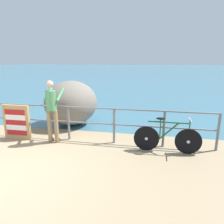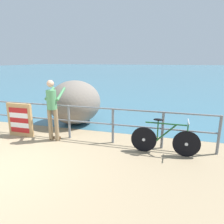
{
  "view_description": "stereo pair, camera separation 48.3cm",
  "coord_description": "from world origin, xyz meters",
  "px_view_note": "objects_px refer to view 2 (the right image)",
  "views": [
    {
      "loc": [
        3.07,
        -3.31,
        2.33
      ],
      "look_at": [
        1.91,
        2.56,
        0.8
      ],
      "focal_mm": 33.11,
      "sensor_mm": 36.0,
      "label": 1
    },
    {
      "loc": [
        3.54,
        -3.2,
        2.33
      ],
      "look_at": [
        1.91,
        2.56,
        0.8
      ],
      "focal_mm": 33.11,
      "sensor_mm": 36.0,
      "label": 2
    }
  ],
  "objects_px": {
    "person_at_railing": "(52,108)",
    "bicycle": "(165,139)",
    "breakwater_boulder_main": "(75,102)",
    "folded_deckchair_stack": "(20,120)"
  },
  "relations": [
    {
      "from": "person_at_railing",
      "to": "bicycle",
      "type": "bearing_deg",
      "value": -93.58
    },
    {
      "from": "bicycle",
      "to": "breakwater_boulder_main",
      "type": "bearing_deg",
      "value": 151.92
    },
    {
      "from": "bicycle",
      "to": "person_at_railing",
      "type": "relative_size",
      "value": 0.96
    },
    {
      "from": "folded_deckchair_stack",
      "to": "breakwater_boulder_main",
      "type": "relative_size",
      "value": 0.51
    },
    {
      "from": "folded_deckchair_stack",
      "to": "bicycle",
      "type": "bearing_deg",
      "value": -1.27
    },
    {
      "from": "bicycle",
      "to": "person_at_railing",
      "type": "distance_m",
      "value": 3.23
    },
    {
      "from": "person_at_railing",
      "to": "breakwater_boulder_main",
      "type": "bearing_deg",
      "value": 2.54
    },
    {
      "from": "breakwater_boulder_main",
      "to": "person_at_railing",
      "type": "bearing_deg",
      "value": -85.17
    },
    {
      "from": "person_at_railing",
      "to": "breakwater_boulder_main",
      "type": "relative_size",
      "value": 0.87
    },
    {
      "from": "bicycle",
      "to": "folded_deckchair_stack",
      "type": "height_order",
      "value": "folded_deckchair_stack"
    }
  ]
}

